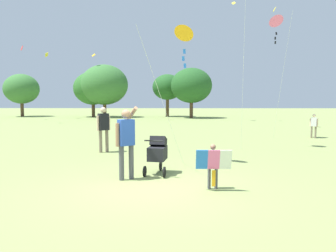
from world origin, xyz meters
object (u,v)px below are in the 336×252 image
person_adult_flyer (126,138)px  person_red_shirt (314,124)px  kite_green_novelty (276,22)px  person_couple_left (104,126)px  child_with_butterfly_kite (213,162)px  stroller (158,151)px  kite_adult_black (184,35)px

person_adult_flyer → person_red_shirt: bearing=46.0°
kite_green_novelty → person_red_shirt: (2.13, 0.23, -5.05)m
kite_green_novelty → person_couple_left: (-7.68, -4.32, -4.77)m
person_couple_left → child_with_butterfly_kite: bearing=-54.6°
stroller → kite_adult_black: size_ratio=0.26×
person_adult_flyer → person_red_shirt: size_ratio=1.48×
kite_adult_black → person_red_shirt: bearing=43.9°
person_adult_flyer → stroller: size_ratio=1.65×
kite_adult_black → kite_green_novelty: (4.73, 6.38, 1.82)m
child_with_butterfly_kite → kite_adult_black: size_ratio=0.24×
kite_adult_black → kite_green_novelty: 8.15m
stroller → kite_adult_black: bearing=62.5°
stroller → person_red_shirt: 11.04m
stroller → person_couple_left: bearing=122.6°
person_red_shirt → person_couple_left: bearing=-155.1°
child_with_butterfly_kite → person_couple_left: size_ratio=0.60×
stroller → person_couple_left: (-2.22, 3.46, 0.40)m
stroller → kite_green_novelty: bearing=54.9°
kite_green_novelty → person_couple_left: size_ratio=3.58×
child_with_butterfly_kite → person_adult_flyer: (-2.07, 0.86, 0.44)m
person_red_shirt → person_couple_left: size_ratio=0.73×
child_with_butterfly_kite → kite_green_novelty: 11.40m
child_with_butterfly_kite → stroller: (-1.31, 1.50, -0.01)m
person_adult_flyer → stroller: (0.75, 0.64, -0.45)m
child_with_butterfly_kite → person_red_shirt: (6.28, 9.51, 0.11)m
person_red_shirt → kite_green_novelty: bearing=-173.9°
person_couple_left → stroller: bearing=-57.4°
child_with_butterfly_kite → person_red_shirt: 11.39m
child_with_butterfly_kite → kite_adult_black: (-0.59, 2.89, 3.35)m
stroller → person_red_shirt: (7.59, 8.01, 0.12)m
kite_adult_black → person_red_shirt: (6.86, 6.61, -3.23)m
kite_green_novelty → person_couple_left: kite_green_novelty is taller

